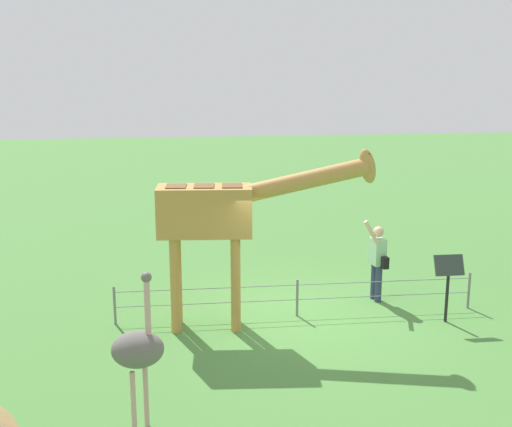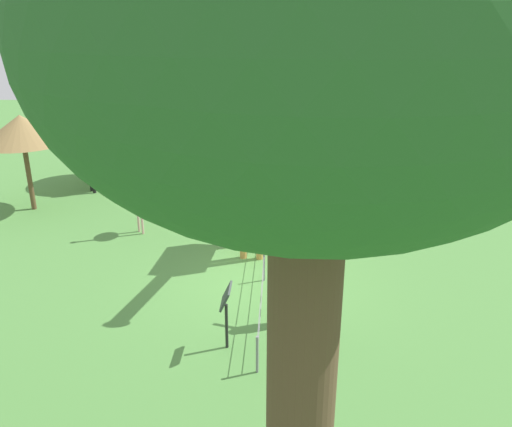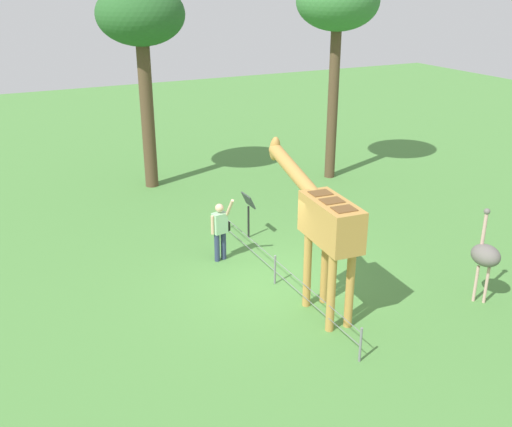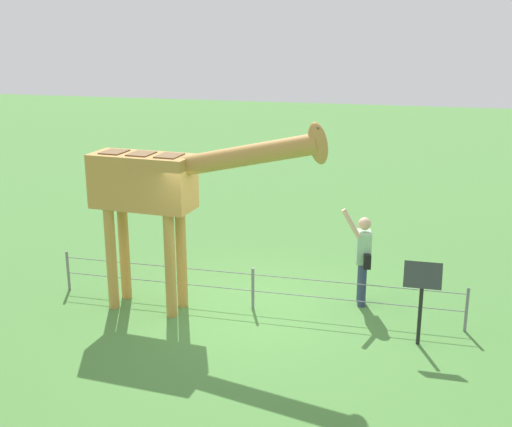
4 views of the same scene
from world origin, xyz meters
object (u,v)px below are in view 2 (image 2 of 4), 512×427
Objects in this scene: giraffe at (252,179)px; visitor at (293,283)px; info_sign at (226,305)px; ostrich at (138,196)px; shade_hut_near at (110,116)px; zebra at (102,160)px; tree_northeast at (313,80)px; shade_hut_far at (22,130)px.

giraffe is 2.26× the size of visitor.
info_sign is (4.21, -0.26, -1.20)m from giraffe.
shade_hut_near reaches higher than ostrich.
info_sign is (0.99, -1.28, 0.05)m from visitor.
visitor is 6.43m from ostrich.
giraffe is at bearing 40.98° from shade_hut_near.
shade_hut_near is at bearing 178.24° from zebra.
tree_northeast is at bearing 23.74° from zebra.
shade_hut_near is 0.44× the size of tree_northeast.
tree_northeast reaches higher than visitor.
visitor is 1.62m from info_sign.
shade_hut_far is at bearing -37.88° from zebra.
shade_hut_far is at bearing -135.64° from info_sign.
shade_hut_far is 0.46× the size of tree_northeast.
tree_northeast is 7.41m from info_sign.
ostrich is 0.75× the size of shade_hut_near.
zebra is 0.55× the size of shade_hut_near.
shade_hut_near is at bearing -155.63° from ostrich.
ostrich is at bearing -150.54° from info_sign.
tree_northeast is (13.13, 8.47, 2.95)m from shade_hut_far.
info_sign is (-5.62, -1.14, -4.70)m from tree_northeast.
tree_northeast is at bearing 20.98° from ostrich.
visitor is at bearing 52.93° from shade_hut_far.
shade_hut_far is (2.22, -1.73, 1.54)m from zebra.
shade_hut_near is at bearing -157.92° from tree_northeast.
info_sign is (5.62, 3.17, -0.23)m from ostrich.
shade_hut_far reaches higher than ostrich.
giraffe is 8.90m from shade_hut_near.
shade_hut_far is (-6.51, -8.62, 1.80)m from visitor.
info_sign is at bearing 27.04° from shade_hut_near.
giraffe is 8.30m from shade_hut_far.
zebra is 11.23m from info_sign.
shade_hut_near is 0.94× the size of shade_hut_far.
ostrich is (4.11, 2.44, 0.01)m from zebra.
zebra is 0.24× the size of tree_northeast.
tree_northeast is (11.24, 4.31, 4.47)m from ostrich.
ostrich is at bearing -112.35° from giraffe.
shade_hut_near is (-1.20, 0.04, 1.41)m from zebra.
zebra is at bearing -150.01° from info_sign.
zebra is (-5.52, -5.87, -0.99)m from giraffe.
ostrich is 4.82m from shade_hut_far.
tree_northeast reaches higher than shade_hut_near.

